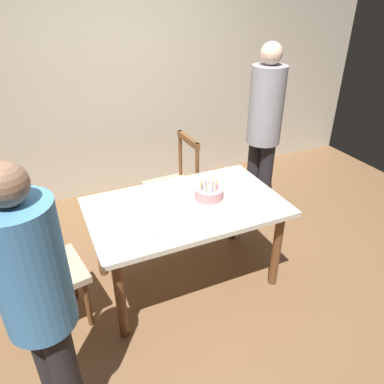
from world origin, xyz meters
name	(u,v)px	position (x,y,z in m)	size (l,w,h in m)	color
ground	(187,278)	(0.00, 0.00, 0.00)	(6.40, 6.40, 0.00)	brown
back_wall	(118,78)	(0.00, 1.85, 1.30)	(6.40, 0.10, 2.60)	beige
dining_table	(186,215)	(0.00, 0.00, 0.64)	(1.47, 0.89, 0.73)	silver
birthday_cake	(209,194)	(0.20, 0.01, 0.78)	(0.28, 0.28, 0.16)	silver
plate_near_celebrant	(143,231)	(-0.40, -0.20, 0.74)	(0.22, 0.22, 0.01)	white
plate_far_side	(167,194)	(-0.07, 0.20, 0.74)	(0.22, 0.22, 0.01)	white
plate_near_guest	(250,204)	(0.44, -0.20, 0.74)	(0.22, 0.22, 0.01)	white
fork_near_celebrant	(120,238)	(-0.56, -0.21, 0.74)	(0.18, 0.02, 0.01)	silver
fork_far_side	(149,199)	(-0.23, 0.19, 0.74)	(0.18, 0.02, 0.01)	silver
chair_spindle_back	(173,187)	(0.19, 0.77, 0.46)	(0.46, 0.46, 0.95)	tan
chair_upholstered	(34,269)	(-1.12, -0.04, 0.53)	(0.51, 0.51, 0.95)	tan
person_celebrant	(39,301)	(-1.07, -0.78, 0.92)	(0.32, 0.32, 1.62)	#262328
person_guest	(264,126)	(1.06, 0.57, 1.01)	(0.32, 0.32, 1.77)	#262328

